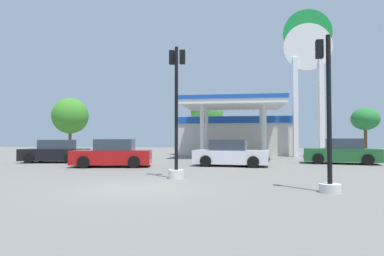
{
  "coord_description": "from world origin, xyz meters",
  "views": [
    {
      "loc": [
        3.27,
        -10.34,
        1.64
      ],
      "look_at": [
        0.3,
        10.16,
        2.27
      ],
      "focal_mm": 30.68,
      "sensor_mm": 36.0,
      "label": 1
    }
  ],
  "objects": [
    {
      "name": "traffic_signal_1",
      "position": [
        0.74,
        2.72,
        2.04
      ],
      "size": [
        0.65,
        0.68,
        5.35
      ],
      "color": "silver",
      "rests_on": "ground"
    },
    {
      "name": "ground_plane",
      "position": [
        0.0,
        0.0,
        0.0
      ],
      "size": [
        90.0,
        90.0,
        0.0
      ],
      "primitive_type": "plane",
      "color": "slate",
      "rests_on": "ground"
    },
    {
      "name": "car_2",
      "position": [
        2.76,
        8.93,
        0.7
      ],
      "size": [
        4.47,
        2.34,
        1.54
      ],
      "color": "black",
      "rests_on": "ground"
    },
    {
      "name": "gas_station",
      "position": [
        2.76,
        21.87,
        2.2
      ],
      "size": [
        10.65,
        11.83,
        4.83
      ],
      "color": "beige",
      "rests_on": "ground"
    },
    {
      "name": "tree_2",
      "position": [
        16.84,
        27.61,
        3.69
      ],
      "size": [
        2.94,
        2.94,
        4.94
      ],
      "color": "brown",
      "rests_on": "ground"
    },
    {
      "name": "station_pole_sign",
      "position": [
        9.2,
        19.17,
        8.25
      ],
      "size": [
        4.14,
        0.56,
        12.9
      ],
      "color": "white",
      "rests_on": "ground"
    },
    {
      "name": "tree_0",
      "position": [
        -16.01,
        24.9,
        4.18
      ],
      "size": [
        4.08,
        4.08,
        6.23
      ],
      "color": "brown",
      "rests_on": "ground"
    },
    {
      "name": "tree_1",
      "position": [
        -0.21,
        24.98,
        4.4
      ],
      "size": [
        3.5,
        3.5,
        5.94
      ],
      "color": "brown",
      "rests_on": "ground"
    },
    {
      "name": "traffic_signal_0",
      "position": [
        5.92,
        0.08,
        1.69
      ],
      "size": [
        0.64,
        0.67,
        4.78
      ],
      "color": "silver",
      "rests_on": "ground"
    },
    {
      "name": "car_0",
      "position": [
        9.7,
        11.73,
        0.73
      ],
      "size": [
        4.76,
        2.71,
        1.61
      ],
      "color": "black",
      "rests_on": "ground"
    },
    {
      "name": "car_3",
      "position": [
        -8.95,
        10.09,
        0.69
      ],
      "size": [
        4.45,
        2.41,
        1.52
      ],
      "color": "black",
      "rests_on": "ground"
    },
    {
      "name": "car_1",
      "position": [
        -3.89,
        7.5,
        0.71
      ],
      "size": [
        4.65,
        2.61,
        1.57
      ],
      "color": "black",
      "rests_on": "ground"
    }
  ]
}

